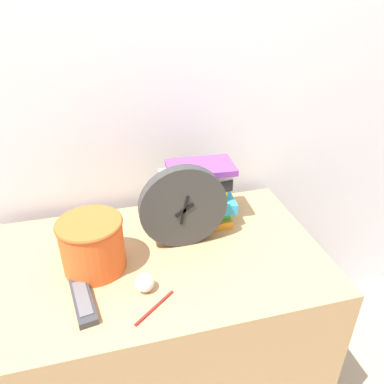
# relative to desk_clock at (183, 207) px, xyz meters

# --- Properties ---
(wall_back) EXTENTS (6.00, 0.04, 2.40)m
(wall_back) POSITION_rel_desk_clock_xyz_m (-0.10, 0.34, 0.32)
(wall_back) COLOR silver
(wall_back) RESTS_ON ground_plane
(desk) EXTENTS (1.07, 0.64, 0.74)m
(desk) POSITION_rel_desk_clock_xyz_m (-0.10, -0.05, -0.51)
(desk) COLOR tan
(desk) RESTS_ON ground_plane
(desk_clock) EXTENTS (0.28, 0.04, 0.28)m
(desk_clock) POSITION_rel_desk_clock_xyz_m (0.00, 0.00, 0.00)
(desk_clock) COLOR #333333
(desk_clock) RESTS_ON desk
(book_stack) EXTENTS (0.26, 0.18, 0.22)m
(book_stack) POSITION_rel_desk_clock_xyz_m (0.09, 0.13, -0.04)
(book_stack) COLOR orange
(book_stack) RESTS_ON desk
(basket) EXTENTS (0.20, 0.20, 0.17)m
(basket) POSITION_rel_desk_clock_xyz_m (-0.29, -0.05, -0.05)
(basket) COLOR #E05623
(basket) RESTS_ON desk
(tv_remote) EXTENTS (0.08, 0.19, 0.02)m
(tv_remote) POSITION_rel_desk_clock_xyz_m (-0.33, -0.19, -0.13)
(tv_remote) COLOR #333338
(tv_remote) RESTS_ON desk
(crumpled_paper_ball) EXTENTS (0.05, 0.05, 0.05)m
(crumpled_paper_ball) POSITION_rel_desk_clock_xyz_m (-0.16, -0.18, -0.11)
(crumpled_paper_ball) COLOR white
(crumpled_paper_ball) RESTS_ON desk
(pen) EXTENTS (0.12, 0.10, 0.01)m
(pen) POSITION_rel_desk_clock_xyz_m (-0.14, -0.26, -0.14)
(pen) COLOR #B21E1E
(pen) RESTS_ON desk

